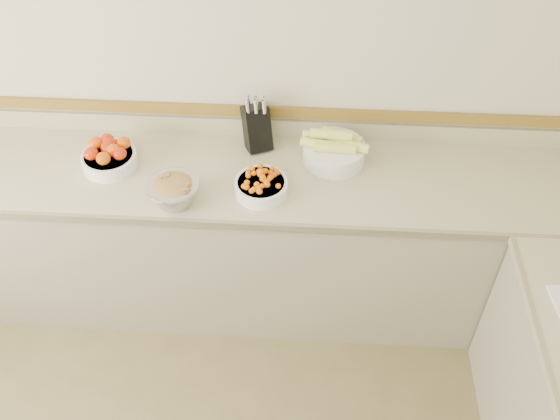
# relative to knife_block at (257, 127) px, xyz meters

# --- Properties ---
(back_wall) EXTENTS (4.00, 0.00, 4.00)m
(back_wall) POSITION_rel_knife_block_xyz_m (-0.20, 0.10, 0.28)
(back_wall) COLOR beige
(back_wall) RESTS_ON ground_plane
(counter_back) EXTENTS (4.00, 0.65, 1.08)m
(counter_back) POSITION_rel_knife_block_xyz_m (-0.20, -0.22, -0.57)
(counter_back) COLOR #B9B086
(counter_back) RESTS_ON ground_plane
(knife_block) EXTENTS (0.17, 0.18, 0.30)m
(knife_block) POSITION_rel_knife_block_xyz_m (0.00, 0.00, 0.00)
(knife_block) COLOR black
(knife_block) RESTS_ON counter_back
(tomato_bowl) EXTENTS (0.27, 0.27, 0.13)m
(tomato_bowl) POSITION_rel_knife_block_xyz_m (-0.70, -0.19, -0.06)
(tomato_bowl) COLOR white
(tomato_bowl) RESTS_ON counter_back
(cherry_tomato_bowl) EXTENTS (0.25, 0.25, 0.13)m
(cherry_tomato_bowl) POSITION_rel_knife_block_xyz_m (0.05, -0.34, -0.07)
(cherry_tomato_bowl) COLOR white
(cherry_tomato_bowl) RESTS_ON counter_back
(corn_bowl) EXTENTS (0.34, 0.30, 0.18)m
(corn_bowl) POSITION_rel_knife_block_xyz_m (0.38, -0.08, -0.05)
(corn_bowl) COLOR white
(corn_bowl) RESTS_ON counter_back
(rhubarb_bowl) EXTENTS (0.25, 0.25, 0.14)m
(rhubarb_bowl) POSITION_rel_knife_block_xyz_m (-0.34, -0.43, -0.05)
(rhubarb_bowl) COLOR #B2B2BA
(rhubarb_bowl) RESTS_ON counter_back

